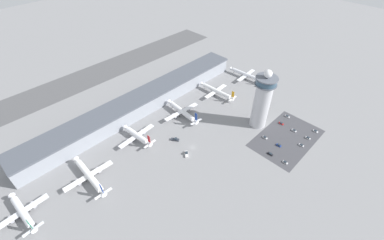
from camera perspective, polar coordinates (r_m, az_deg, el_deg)
name	(u,v)px	position (r m, az deg, el deg)	size (l,w,h in m)	color
ground_plane	(193,147)	(211.80, 0.16, -6.06)	(1000.00, 1000.00, 0.00)	gray
terminal_building	(140,103)	(247.98, -11.46, 3.70)	(231.08, 25.00, 16.31)	#9399A3
runway_strip	(93,75)	(322.33, -21.09, 9.26)	(346.63, 44.00, 0.01)	#515154
control_tower	(262,100)	(223.90, 15.33, 4.21)	(18.09, 18.09, 55.26)	#BCBCC1
parking_lot_surface	(286,138)	(233.57, 20.26, -3.80)	(64.00, 40.00, 0.01)	#424247
airplane_gate_alpha	(22,212)	(203.26, -33.53, -16.67)	(33.15, 35.92, 13.83)	silver
airplane_gate_bravo	(89,176)	(201.56, -21.88, -11.42)	(37.19, 43.29, 14.10)	white
airplane_gate_charlie	(137,136)	(220.13, -12.07, -3.41)	(36.08, 33.18, 13.43)	white
airplane_gate_delta	(182,112)	(238.91, -2.21, 1.90)	(37.62, 41.52, 14.24)	white
airplane_gate_echo	(217,91)	(267.59, 5.48, 6.44)	(31.97, 42.40, 12.89)	white
airplane_gate_foxtrot	(247,75)	(299.75, 12.12, 9.75)	(32.04, 45.82, 12.75)	silver
service_truck_catering	(187,154)	(205.57, -1.22, -7.59)	(6.03, 6.51, 2.55)	black
service_truck_fuel	(175,139)	(217.28, -3.78, -4.35)	(5.94, 7.16, 2.44)	black
car_silver_sedan	(315,131)	(249.38, 25.75, -2.24)	(1.95, 4.35, 1.37)	black
car_red_hatchback	(270,154)	(215.41, 17.00, -7.22)	(1.88, 4.63, 1.37)	black
car_black_suv	(281,123)	(245.96, 19.20, -0.71)	(1.89, 4.51, 1.35)	black
car_maroon_suv	(308,138)	(239.63, 24.35, -3.67)	(1.83, 4.24, 1.58)	black
car_green_van	(294,131)	(242.30, 21.74, -2.19)	(1.87, 4.23, 1.60)	black
car_blue_compact	(279,145)	(224.27, 18.73, -5.33)	(1.90, 4.04, 1.58)	black
car_yellow_taxi	(301,145)	(230.96, 23.12, -5.17)	(1.90, 4.22, 1.47)	black
car_grey_coupe	(265,138)	(227.55, 15.90, -3.76)	(1.80, 4.27, 1.50)	black
car_white_wagon	(285,162)	(212.98, 19.99, -8.84)	(1.78, 4.15, 1.41)	black
car_navy_sedan	(287,116)	(255.82, 20.41, 0.77)	(1.84, 4.68, 1.45)	black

